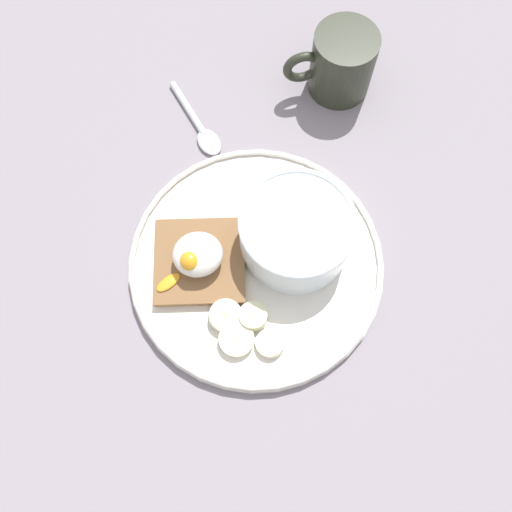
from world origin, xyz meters
TOP-DOWN VIEW (x-y plane):
  - ground_plane at (0.00, 0.00)cm, footprint 120.00×120.00cm
  - plate at (0.00, 0.00)cm, footprint 26.24×26.24cm
  - oatmeal_bowl at (-4.23, -1.45)cm, footprint 11.44×11.44cm
  - toast_slice at (5.67, -0.80)cm, footprint 10.23×10.23cm
  - poached_egg at (5.79, -0.73)cm, footprint 7.28×5.44cm
  - banana_slice_front at (-0.18, 8.59)cm, footprint 3.99×3.98cm
  - banana_slice_left at (3.16, 7.68)cm, footprint 4.86×4.85cm
  - banana_slice_back at (3.89, 5.23)cm, footprint 4.57×4.52cm
  - banana_slice_right at (1.23, 5.73)cm, footprint 3.42×3.51cm
  - coffee_mug at (-12.83, -20.64)cm, footprint 10.35×7.11cm
  - spoon at (3.68, -17.22)cm, footprint 5.34×10.69cm

SIDE VIEW (x-z plane):
  - ground_plane at x=0.00cm, z-range 0.00..2.00cm
  - spoon at x=3.68cm, z-range 2.00..2.80cm
  - plate at x=0.00cm, z-range 2.00..3.60cm
  - banana_slice_front at x=-0.18cm, z-range 2.90..4.16cm
  - banana_slice_left at x=3.16cm, z-range 2.97..4.13cm
  - toast_slice at x=5.67cm, z-range 3.07..4.22cm
  - banana_slice_right at x=1.23cm, z-range 2.92..4.43cm
  - banana_slice_back at x=3.89cm, z-range 2.88..4.48cm
  - poached_egg at x=5.79cm, z-range 4.08..7.55cm
  - oatmeal_bowl at x=-4.23cm, z-range 3.01..9.06cm
  - coffee_mug at x=-12.83cm, z-range 2.12..9.99cm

